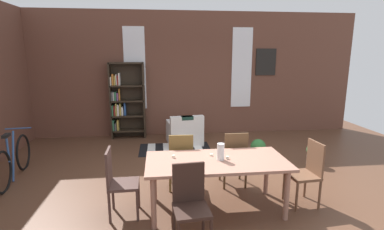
{
  "coord_description": "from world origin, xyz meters",
  "views": [
    {
      "loc": [
        -0.83,
        -4.3,
        2.18
      ],
      "look_at": [
        -0.18,
        1.33,
        0.98
      ],
      "focal_mm": 26.97,
      "sensor_mm": 36.0,
      "label": 1
    }
  ],
  "objects_px": {
    "dining_chair_far_left": "(181,159)",
    "bicycle_second": "(14,160)",
    "vase_on_table": "(221,152)",
    "dining_chair_head_right": "(307,171)",
    "armchair_white": "(185,133)",
    "dining_chair_far_right": "(234,157)",
    "potted_plant_corner": "(313,154)",
    "dining_chair_head_left": "(118,180)",
    "dining_table": "(217,165)",
    "dining_chair_near_left": "(190,202)",
    "bookshelf_tall": "(125,101)",
    "potted_plant_by_shelf": "(258,149)"
  },
  "relations": [
    {
      "from": "vase_on_table",
      "to": "bicycle_second",
      "type": "xyz_separation_m",
      "value": [
        -3.4,
        1.42,
        -0.51
      ]
    },
    {
      "from": "dining_chair_head_left",
      "to": "dining_chair_head_right",
      "type": "distance_m",
      "value": 2.7
    },
    {
      "from": "dining_chair_far_left",
      "to": "potted_plant_corner",
      "type": "relative_size",
      "value": 2.18
    },
    {
      "from": "dining_chair_far_right",
      "to": "dining_chair_head_right",
      "type": "bearing_deg",
      "value": -37.15
    },
    {
      "from": "dining_table",
      "to": "dining_chair_head_left",
      "type": "bearing_deg",
      "value": -179.92
    },
    {
      "from": "potted_plant_corner",
      "to": "dining_chair_head_left",
      "type": "bearing_deg",
      "value": -158.06
    },
    {
      "from": "dining_table",
      "to": "dining_chair_head_right",
      "type": "xyz_separation_m",
      "value": [
        1.35,
        0.01,
        -0.15
      ]
    },
    {
      "from": "dining_table",
      "to": "dining_chair_head_left",
      "type": "relative_size",
      "value": 2.05
    },
    {
      "from": "potted_plant_corner",
      "to": "bookshelf_tall",
      "type": "bearing_deg",
      "value": 148.45
    },
    {
      "from": "armchair_white",
      "to": "dining_chair_near_left",
      "type": "bearing_deg",
      "value": -94.2
    },
    {
      "from": "dining_chair_head_left",
      "to": "bicycle_second",
      "type": "bearing_deg",
      "value": 144.58
    },
    {
      "from": "bookshelf_tall",
      "to": "dining_chair_far_right",
      "type": "bearing_deg",
      "value": -56.48
    },
    {
      "from": "potted_plant_corner",
      "to": "dining_chair_near_left",
      "type": "bearing_deg",
      "value": -141.57
    },
    {
      "from": "armchair_white",
      "to": "dining_table",
      "type": "bearing_deg",
      "value": -87.03
    },
    {
      "from": "vase_on_table",
      "to": "dining_chair_near_left",
      "type": "height_order",
      "value": "vase_on_table"
    },
    {
      "from": "dining_table",
      "to": "vase_on_table",
      "type": "xyz_separation_m",
      "value": [
        0.05,
        0.0,
        0.2
      ]
    },
    {
      "from": "dining_chair_head_right",
      "to": "bookshelf_tall",
      "type": "bearing_deg",
      "value": 127.95
    },
    {
      "from": "dining_chair_far_right",
      "to": "dining_chair_near_left",
      "type": "xyz_separation_m",
      "value": [
        -0.88,
        -1.39,
        0.0
      ]
    },
    {
      "from": "potted_plant_corner",
      "to": "dining_chair_far_right",
      "type": "bearing_deg",
      "value": -157.46
    },
    {
      "from": "vase_on_table",
      "to": "dining_chair_head_right",
      "type": "height_order",
      "value": "vase_on_table"
    },
    {
      "from": "dining_table",
      "to": "bookshelf_tall",
      "type": "height_order",
      "value": "bookshelf_tall"
    },
    {
      "from": "armchair_white",
      "to": "dining_chair_far_right",
      "type": "bearing_deg",
      "value": -76.21
    },
    {
      "from": "bookshelf_tall",
      "to": "bicycle_second",
      "type": "xyz_separation_m",
      "value": [
        -1.69,
        -2.44,
        -0.65
      ]
    },
    {
      "from": "dining_chair_head_left",
      "to": "armchair_white",
      "type": "distance_m",
      "value": 3.37
    },
    {
      "from": "dining_chair_far_left",
      "to": "dining_chair_near_left",
      "type": "distance_m",
      "value": 1.39
    },
    {
      "from": "dining_chair_far_left",
      "to": "potted_plant_by_shelf",
      "type": "bearing_deg",
      "value": 32.62
    },
    {
      "from": "dining_chair_head_right",
      "to": "dining_chair_near_left",
      "type": "relative_size",
      "value": 1.0
    },
    {
      "from": "bicycle_second",
      "to": "armchair_white",
      "type": "bearing_deg",
      "value": 28.51
    },
    {
      "from": "dining_chair_near_left",
      "to": "dining_chair_far_right",
      "type": "bearing_deg",
      "value": 57.59
    },
    {
      "from": "vase_on_table",
      "to": "bookshelf_tall",
      "type": "relative_size",
      "value": 0.12
    },
    {
      "from": "vase_on_table",
      "to": "dining_chair_far_left",
      "type": "xyz_separation_m",
      "value": [
        -0.5,
        0.7,
        -0.35
      ]
    },
    {
      "from": "vase_on_table",
      "to": "bookshelf_tall",
      "type": "distance_m",
      "value": 4.22
    },
    {
      "from": "dining_table",
      "to": "dining_chair_near_left",
      "type": "height_order",
      "value": "dining_chair_near_left"
    },
    {
      "from": "dining_chair_far_left",
      "to": "armchair_white",
      "type": "distance_m",
      "value": 2.48
    },
    {
      "from": "vase_on_table",
      "to": "potted_plant_corner",
      "type": "relative_size",
      "value": 0.54
    },
    {
      "from": "dining_chair_far_left",
      "to": "bicycle_second",
      "type": "height_order",
      "value": "dining_chair_far_left"
    },
    {
      "from": "dining_chair_head_left",
      "to": "potted_plant_corner",
      "type": "relative_size",
      "value": 2.18
    },
    {
      "from": "dining_chair_far_right",
      "to": "dining_chair_near_left",
      "type": "bearing_deg",
      "value": -122.41
    },
    {
      "from": "vase_on_table",
      "to": "dining_chair_far_right",
      "type": "bearing_deg",
      "value": 61.05
    },
    {
      "from": "dining_chair_head_left",
      "to": "potted_plant_corner",
      "type": "xyz_separation_m",
      "value": [
        3.61,
        1.45,
        -0.29
      ]
    },
    {
      "from": "bookshelf_tall",
      "to": "potted_plant_by_shelf",
      "type": "distance_m",
      "value": 3.64
    },
    {
      "from": "dining_chair_far_left",
      "to": "bicycle_second",
      "type": "xyz_separation_m",
      "value": [
        -2.9,
        0.72,
        -0.16
      ]
    },
    {
      "from": "dining_table",
      "to": "potted_plant_corner",
      "type": "xyz_separation_m",
      "value": [
        2.26,
        1.45,
        -0.44
      ]
    },
    {
      "from": "dining_chair_head_right",
      "to": "armchair_white",
      "type": "distance_m",
      "value": 3.49
    },
    {
      "from": "bookshelf_tall",
      "to": "potted_plant_corner",
      "type": "height_order",
      "value": "bookshelf_tall"
    },
    {
      "from": "dining_table",
      "to": "armchair_white",
      "type": "relative_size",
      "value": 2.18
    },
    {
      "from": "potted_plant_by_shelf",
      "to": "dining_chair_head_left",
      "type": "bearing_deg",
      "value": -145.56
    },
    {
      "from": "bookshelf_tall",
      "to": "vase_on_table",
      "type": "bearing_deg",
      "value": -66.09
    },
    {
      "from": "dining_chair_head_left",
      "to": "potted_plant_corner",
      "type": "bearing_deg",
      "value": 21.94
    },
    {
      "from": "armchair_white",
      "to": "potted_plant_corner",
      "type": "distance_m",
      "value": 2.96
    }
  ]
}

